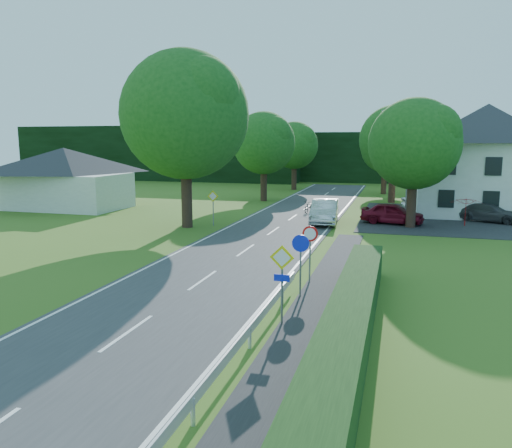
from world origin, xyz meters
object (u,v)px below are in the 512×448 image
(moving_car, at_px, (324,211))
(motorcycle, at_px, (310,207))
(parked_car_silver_a, at_px, (436,203))
(parked_car_red, at_px, (392,213))
(streetlight, at_px, (406,160))
(parked_car_grey, at_px, (489,212))
(parasol, at_px, (466,212))

(moving_car, bearing_deg, motorcycle, 106.33)
(motorcycle, bearing_deg, parked_car_silver_a, 27.09)
(parked_car_red, bearing_deg, moving_car, 113.95)
(streetlight, xyz_separation_m, moving_car, (-5.36, -2.03, -3.59))
(streetlight, height_order, parked_car_red, streetlight)
(streetlight, xyz_separation_m, parked_car_silver_a, (2.46, 5.22, -3.58))
(motorcycle, relative_size, parked_car_grey, 0.39)
(streetlight, height_order, parked_car_grey, streetlight)
(motorcycle, distance_m, parked_car_red, 7.63)
(moving_car, height_order, parked_car_silver_a, parked_car_silver_a)
(parked_car_red, height_order, parasol, parasol)
(streetlight, relative_size, parked_car_grey, 1.77)
(streetlight, distance_m, parked_car_red, 3.88)
(parked_car_grey, bearing_deg, parked_car_silver_a, 70.66)
(streetlight, distance_m, parasol, 5.33)
(motorcycle, relative_size, parked_car_silver_a, 0.34)
(parked_car_red, bearing_deg, motorcycle, 69.27)
(moving_car, bearing_deg, parked_car_silver_a, 38.06)
(parked_car_silver_a, xyz_separation_m, parasol, (1.56, -5.72, 0.12))
(streetlight, height_order, motorcycle, streetlight)
(motorcycle, distance_m, parked_car_grey, 13.25)
(streetlight, bearing_deg, motorcycle, 157.55)
(streetlight, bearing_deg, parasol, -7.08)
(moving_car, xyz_separation_m, parked_car_grey, (11.27, 4.03, -0.18))
(streetlight, bearing_deg, parked_car_red, -130.29)
(parked_car_red, xyz_separation_m, parked_car_grey, (6.67, 2.91, -0.07))
(moving_car, xyz_separation_m, parked_car_silver_a, (7.82, 7.24, 0.01))
(moving_car, relative_size, motorcycle, 2.87)
(parasol, bearing_deg, streetlight, 172.92)
(parked_car_silver_a, relative_size, parked_car_grey, 1.13)
(streetlight, relative_size, moving_car, 1.58)
(parked_car_red, height_order, parked_car_grey, parked_car_red)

